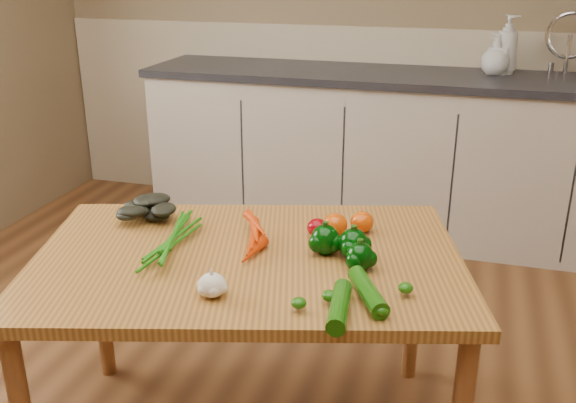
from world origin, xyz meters
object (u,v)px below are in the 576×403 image
at_px(pepper_a, 325,240).
at_px(pepper_b, 353,244).
at_px(zucchini_b, 339,306).
at_px(soap_bottle_c, 496,56).
at_px(garlic_bulb, 212,285).
at_px(tomato_c, 362,222).
at_px(leafy_greens, 149,207).
at_px(tomato_b, 335,225).
at_px(zucchini_a, 368,292).
at_px(soap_bottle_a, 507,44).
at_px(tomato_a, 317,228).
at_px(table, 248,277).
at_px(pepper_c, 360,257).
at_px(carrot_bunch, 227,236).
at_px(soap_bottle_b, 498,54).

distance_m(pepper_a, pepper_b, 0.08).
bearing_deg(zucchini_b, pepper_a, 109.01).
distance_m(soap_bottle_c, garlic_bulb, 2.31).
bearing_deg(tomato_c, leafy_greens, -172.03).
relative_size(tomato_b, zucchini_a, 0.38).
xyz_separation_m(soap_bottle_a, zucchini_a, (-0.34, -2.14, -0.36)).
bearing_deg(tomato_c, soap_bottle_a, 75.82).
distance_m(soap_bottle_c, tomato_a, 1.85).
relative_size(table, pepper_c, 17.87).
distance_m(pepper_a, tomato_a, 0.12).
distance_m(table, tomato_a, 0.27).
relative_size(soap_bottle_c, pepper_c, 2.38).
bearing_deg(pepper_a, zucchini_b, -70.99).
distance_m(carrot_bunch, pepper_a, 0.30).
xyz_separation_m(pepper_b, tomato_b, (-0.08, 0.14, -0.01)).
distance_m(tomato_b, zucchini_a, 0.41).
bearing_deg(zucchini_a, pepper_c, 107.50).
relative_size(table, zucchini_a, 6.99).
bearing_deg(zucchini_b, zucchini_a, 59.15).
height_order(leafy_greens, pepper_b, leafy_greens).
xyz_separation_m(carrot_bunch, pepper_a, (0.29, 0.03, 0.01)).
bearing_deg(carrot_bunch, tomato_c, 15.03).
distance_m(soap_bottle_a, zucchini_a, 2.20).
bearing_deg(leafy_greens, tomato_b, 4.53).
bearing_deg(soap_bottle_b, soap_bottle_c, -17.65).
height_order(soap_bottle_b, garlic_bulb, soap_bottle_b).
height_order(soap_bottle_a, zucchini_b, soap_bottle_a).
distance_m(soap_bottle_a, garlic_bulb, 2.38).
bearing_deg(pepper_a, garlic_bulb, -123.86).
bearing_deg(soap_bottle_c, tomato_b, -15.34).
height_order(soap_bottle_c, tomato_b, soap_bottle_c).
bearing_deg(zucchini_b, soap_bottle_c, 80.91).
relative_size(soap_bottle_a, tomato_b, 3.92).
distance_m(soap_bottle_a, soap_bottle_b, 0.07).
height_order(pepper_a, tomato_b, pepper_a).
height_order(pepper_c, tomato_c, pepper_c).
height_order(table, pepper_a, pepper_a).
bearing_deg(soap_bottle_b, tomato_c, -11.43).
distance_m(soap_bottle_b, tomato_c, 1.77).
xyz_separation_m(soap_bottle_a, tomato_c, (-0.44, -1.72, -0.35)).
bearing_deg(pepper_a, leafy_greens, 171.88).
height_order(garlic_bulb, tomato_b, tomato_b).
distance_m(soap_bottle_a, carrot_bunch, 2.13).
bearing_deg(soap_bottle_b, table, -17.65).
bearing_deg(pepper_c, tomato_c, 98.73).
relative_size(soap_bottle_a, soap_bottle_b, 1.43).
relative_size(carrot_bunch, leafy_greens, 1.30).
height_order(table, soap_bottle_a, soap_bottle_a).
bearing_deg(garlic_bulb, soap_bottle_b, 72.66).
xyz_separation_m(soap_bottle_c, zucchini_a, (-0.30, -2.09, -0.30)).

